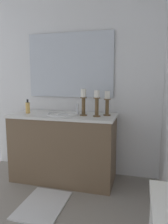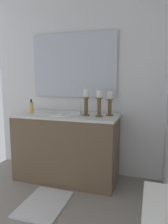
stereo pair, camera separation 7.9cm
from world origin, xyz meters
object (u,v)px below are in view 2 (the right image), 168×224
object	(u,v)px
candle_holder_mid	(86,101)
bath_mat	(44,204)
mirror	(73,65)
sink_basin	(66,117)
vanity_cabinet	(66,147)
candle_holder_tall	(110,103)
candle_holder_short	(99,103)
soap_bottle	(31,107)

from	to	relation	value
candle_holder_mid	bath_mat	bearing A→B (deg)	-23.95
mirror	sink_basin	bearing A→B (deg)	0.20
vanity_cabinet	candle_holder_mid	bearing A→B (deg)	86.07
vanity_cabinet	candle_holder_tall	size ratio (longest dim) A/B	4.49
mirror	candle_holder_tall	bearing A→B (deg)	68.13
sink_basin	bath_mat	world-z (taller)	sink_basin
mirror	candle_holder_short	world-z (taller)	mirror
sink_basin	candle_holder_mid	distance (m)	0.34
candle_holder_mid	soap_bottle	size ratio (longest dim) A/B	1.79
candle_holder_tall	mirror	bearing A→B (deg)	-111.87
vanity_cabinet	bath_mat	distance (m)	0.75
vanity_cabinet	candle_holder_tall	world-z (taller)	candle_holder_tall
candle_holder_tall	bath_mat	distance (m)	1.33
sink_basin	candle_holder_tall	size ratio (longest dim) A/B	1.36
sink_basin	soap_bottle	size ratio (longest dim) A/B	2.23
candle_holder_mid	vanity_cabinet	bearing A→B (deg)	-93.93
vanity_cabinet	sink_basin	xyz separation A→B (m)	(0.00, 0.00, 0.39)
sink_basin	candle_holder_mid	size ratio (longest dim) A/B	1.24
candle_holder_short	soap_bottle	world-z (taller)	candle_holder_short
sink_basin	candle_holder_short	bearing A→B (deg)	83.88
soap_bottle	bath_mat	size ratio (longest dim) A/B	0.30
candle_holder_tall	bath_mat	xyz separation A→B (m)	(0.69, -0.54, -1.01)
soap_bottle	candle_holder_short	bearing A→B (deg)	89.19
vanity_cabinet	bath_mat	xyz separation A→B (m)	(0.62, 0.00, -0.42)
mirror	soap_bottle	xyz separation A→B (m)	(0.31, -0.47, -0.55)
candle_holder_short	bath_mat	size ratio (longest dim) A/B	0.51
candle_holder_tall	candle_holder_short	bearing A→B (deg)	-44.12
candle_holder_tall	vanity_cabinet	bearing A→B (deg)	-83.56
candle_holder_short	bath_mat	world-z (taller)	candle_holder_short
candle_holder_short	soap_bottle	bearing A→B (deg)	-90.81
vanity_cabinet	soap_bottle	xyz separation A→B (m)	(0.03, -0.47, 0.50)
candle_holder_tall	soap_bottle	xyz separation A→B (m)	(0.10, -1.02, -0.08)
mirror	bath_mat	world-z (taller)	mirror
sink_basin	soap_bottle	distance (m)	0.49
vanity_cabinet	candle_holder_tall	bearing A→B (deg)	96.44
candle_holder_mid	soap_bottle	xyz separation A→B (m)	(0.02, -0.74, -0.10)
soap_bottle	vanity_cabinet	bearing A→B (deg)	94.12
vanity_cabinet	bath_mat	world-z (taller)	vanity_cabinet
sink_basin	candle_holder_mid	bearing A→B (deg)	86.06
candle_holder_mid	bath_mat	world-z (taller)	candle_holder_mid
sink_basin	vanity_cabinet	bearing A→B (deg)	-90.00
sink_basin	mirror	bearing A→B (deg)	-179.80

